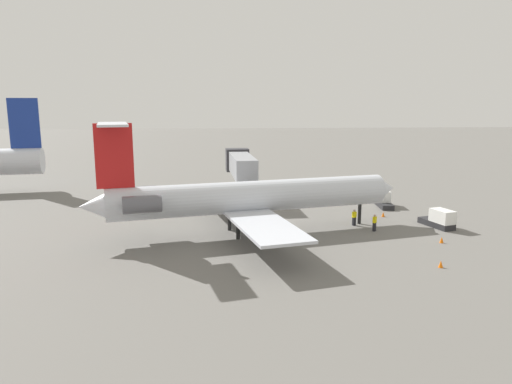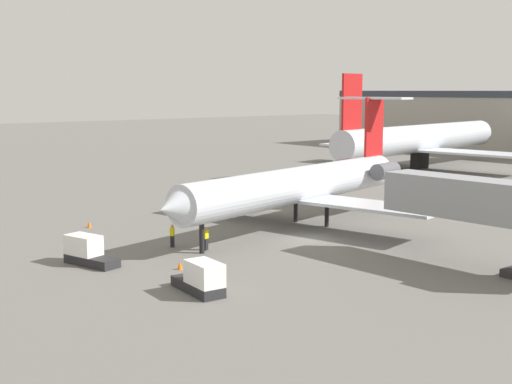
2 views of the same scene
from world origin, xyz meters
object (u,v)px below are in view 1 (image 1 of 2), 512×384
at_px(traffic_cone_far, 442,240).
at_px(regional_jet, 246,196).
at_px(baggage_tug_lead, 383,200).
at_px(traffic_cone_near, 383,214).
at_px(traffic_cone_mid, 441,264).
at_px(jet_bridge, 241,165).
at_px(ground_crew_marshaller, 354,217).
at_px(ground_crew_loader, 375,223).
at_px(baggage_tug_trailing, 440,219).

bearing_deg(traffic_cone_far, regional_jet, 74.60).
xyz_separation_m(baggage_tug_lead, traffic_cone_near, (-5.22, 1.94, -0.56)).
relative_size(traffic_cone_near, traffic_cone_mid, 1.00).
bearing_deg(jet_bridge, regional_jet, 177.90).
relative_size(ground_crew_marshaller, traffic_cone_mid, 3.07).
bearing_deg(jet_bridge, traffic_cone_near, -130.84).
height_order(ground_crew_loader, traffic_cone_far, ground_crew_loader).
bearing_deg(baggage_tug_lead, regional_jet, 120.94).
bearing_deg(ground_crew_marshaller, jet_bridge, 33.05).
relative_size(baggage_tug_trailing, traffic_cone_near, 7.68).
height_order(ground_crew_loader, traffic_cone_mid, ground_crew_loader).
bearing_deg(traffic_cone_near, traffic_cone_far, -170.85).
bearing_deg(baggage_tug_lead, traffic_cone_mid, 170.71).
bearing_deg(ground_crew_loader, jet_bridge, 32.63).
relative_size(traffic_cone_near, traffic_cone_far, 1.00).
xyz_separation_m(ground_crew_loader, traffic_cone_near, (5.70, -3.05, -0.58)).
relative_size(ground_crew_marshaller, ground_crew_loader, 1.00).
height_order(regional_jet, traffic_cone_mid, regional_jet).
height_order(traffic_cone_near, traffic_cone_mid, same).
bearing_deg(regional_jet, traffic_cone_mid, -127.70).
xyz_separation_m(baggage_tug_lead, baggage_tug_trailing, (-10.22, -2.03, 0.00)).
relative_size(regional_jet, traffic_cone_far, 56.46).
bearing_deg(ground_crew_marshaller, traffic_cone_far, -138.29).
distance_m(ground_crew_loader, baggage_tug_trailing, 7.06).
xyz_separation_m(baggage_tug_trailing, traffic_cone_far, (-5.11, 2.34, -0.56)).
bearing_deg(jet_bridge, baggage_tug_lead, -114.57).
bearing_deg(ground_crew_loader, regional_jet, 88.33).
relative_size(regional_jet, traffic_cone_near, 56.46).
relative_size(jet_bridge, traffic_cone_mid, 24.74).
bearing_deg(regional_jet, traffic_cone_far, -105.40).
distance_m(jet_bridge, baggage_tug_trailing, 26.37).
relative_size(baggage_tug_lead, baggage_tug_trailing, 0.97).
bearing_deg(regional_jet, baggage_tug_lead, -59.06).
distance_m(regional_jet, traffic_cone_far, 18.26).
bearing_deg(traffic_cone_near, baggage_tug_lead, -20.40).
bearing_deg(baggage_tug_lead, baggage_tug_trailing, -168.77).
xyz_separation_m(baggage_tug_trailing, traffic_cone_near, (4.99, 3.97, -0.56)).
height_order(regional_jet, baggage_tug_trailing, regional_jet).
relative_size(traffic_cone_mid, traffic_cone_far, 1.00).
height_order(ground_crew_marshaller, baggage_tug_trailing, baggage_tug_trailing).
relative_size(ground_crew_loader, traffic_cone_far, 3.07).
xyz_separation_m(jet_bridge, ground_crew_marshaller, (-16.35, -10.64, -3.51)).
relative_size(regional_jet, baggage_tug_trailing, 7.35).
bearing_deg(regional_jet, baggage_tug_trailing, -89.00).
bearing_deg(jet_bridge, baggage_tug_trailing, -133.43).
relative_size(baggage_tug_lead, traffic_cone_near, 7.48).
relative_size(baggage_tug_trailing, traffic_cone_far, 7.68).
bearing_deg(baggage_tug_trailing, traffic_cone_far, 155.36).
distance_m(regional_jet, traffic_cone_mid, 18.15).
height_order(ground_crew_marshaller, baggage_tug_lead, baggage_tug_lead).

